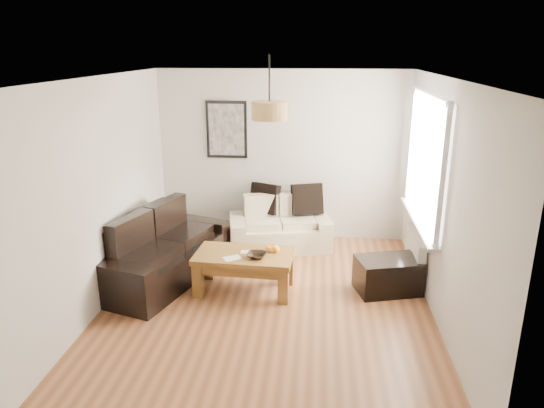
# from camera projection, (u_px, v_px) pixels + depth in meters

# --- Properties ---
(floor) EXTENTS (4.50, 4.50, 0.00)m
(floor) POSITION_uv_depth(u_px,v_px,m) (267.00, 304.00, 5.87)
(floor) COLOR brown
(floor) RESTS_ON ground
(ceiling) EXTENTS (3.80, 4.50, 0.00)m
(ceiling) POSITION_uv_depth(u_px,v_px,m) (266.00, 78.00, 5.08)
(ceiling) COLOR white
(ceiling) RESTS_ON floor
(wall_back) EXTENTS (3.80, 0.04, 2.60)m
(wall_back) POSITION_uv_depth(u_px,v_px,m) (282.00, 156.00, 7.61)
(wall_back) COLOR silver
(wall_back) RESTS_ON floor
(wall_front) EXTENTS (3.80, 0.04, 2.60)m
(wall_front) POSITION_uv_depth(u_px,v_px,m) (231.00, 296.00, 3.34)
(wall_front) COLOR silver
(wall_front) RESTS_ON floor
(wall_left) EXTENTS (0.04, 4.50, 2.60)m
(wall_left) POSITION_uv_depth(u_px,v_px,m) (101.00, 194.00, 5.65)
(wall_left) COLOR silver
(wall_left) RESTS_ON floor
(wall_right) EXTENTS (0.04, 4.50, 2.60)m
(wall_right) POSITION_uv_depth(u_px,v_px,m) (443.00, 204.00, 5.30)
(wall_right) COLOR silver
(wall_right) RESTS_ON floor
(window_bay) EXTENTS (0.14, 1.90, 1.60)m
(window_bay) POSITION_uv_depth(u_px,v_px,m) (427.00, 160.00, 5.97)
(window_bay) COLOR white
(window_bay) RESTS_ON wall_right
(radiator) EXTENTS (0.10, 0.90, 0.52)m
(radiator) POSITION_uv_depth(u_px,v_px,m) (415.00, 253.00, 6.34)
(radiator) COLOR white
(radiator) RESTS_ON wall_right
(poster) EXTENTS (0.62, 0.04, 0.87)m
(poster) POSITION_uv_depth(u_px,v_px,m) (227.00, 130.00, 7.54)
(poster) COLOR black
(poster) RESTS_ON wall_back
(pendant_shade) EXTENTS (0.40, 0.40, 0.20)m
(pendant_shade) POSITION_uv_depth(u_px,v_px,m) (269.00, 111.00, 5.48)
(pendant_shade) COLOR tan
(pendant_shade) RESTS_ON ceiling
(loveseat_cream) EXTENTS (1.61, 1.09, 0.73)m
(loveseat_cream) POSITION_uv_depth(u_px,v_px,m) (280.00, 224.00, 7.44)
(loveseat_cream) COLOR beige
(loveseat_cream) RESTS_ON floor
(sofa_leather) EXTENTS (1.51, 2.17, 0.85)m
(sofa_leather) POSITION_uv_depth(u_px,v_px,m) (162.00, 248.00, 6.39)
(sofa_leather) COLOR black
(sofa_leather) RESTS_ON floor
(coffee_table) EXTENTS (1.23, 0.72, 0.49)m
(coffee_table) POSITION_uv_depth(u_px,v_px,m) (244.00, 272.00, 6.14)
(coffee_table) COLOR brown
(coffee_table) RESTS_ON floor
(ottoman) EXTENTS (0.86, 0.67, 0.43)m
(ottoman) POSITION_uv_depth(u_px,v_px,m) (388.00, 275.00, 6.11)
(ottoman) COLOR black
(ottoman) RESTS_ON floor
(cushion_left) EXTENTS (0.47, 0.31, 0.45)m
(cushion_left) POSITION_uv_depth(u_px,v_px,m) (265.00, 198.00, 7.54)
(cushion_left) COLOR black
(cushion_left) RESTS_ON loveseat_cream
(cushion_right) EXTENTS (0.49, 0.28, 0.47)m
(cushion_right) POSITION_uv_depth(u_px,v_px,m) (307.00, 199.00, 7.47)
(cushion_right) COLOR black
(cushion_right) RESTS_ON loveseat_cream
(fruit_bowl) EXTENTS (0.23, 0.23, 0.06)m
(fruit_bowl) POSITION_uv_depth(u_px,v_px,m) (257.00, 255.00, 5.94)
(fruit_bowl) COLOR black
(fruit_bowl) RESTS_ON coffee_table
(orange_a) EXTENTS (0.07, 0.07, 0.06)m
(orange_a) POSITION_uv_depth(u_px,v_px,m) (269.00, 249.00, 6.11)
(orange_a) COLOR orange
(orange_a) RESTS_ON fruit_bowl
(orange_b) EXTENTS (0.11, 0.11, 0.09)m
(orange_b) POSITION_uv_depth(u_px,v_px,m) (276.00, 249.00, 6.10)
(orange_b) COLOR orange
(orange_b) RESTS_ON fruit_bowl
(orange_c) EXTENTS (0.07, 0.07, 0.06)m
(orange_c) POSITION_uv_depth(u_px,v_px,m) (268.00, 247.00, 6.14)
(orange_c) COLOR orange
(orange_c) RESTS_ON fruit_bowl
(papers) EXTENTS (0.25, 0.23, 0.01)m
(papers) POSITION_uv_depth(u_px,v_px,m) (232.00, 258.00, 5.92)
(papers) COLOR white
(papers) RESTS_ON coffee_table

